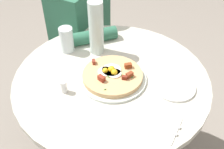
{
  "coord_description": "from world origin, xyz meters",
  "views": [
    {
      "loc": [
        -0.82,
        -0.43,
        1.56
      ],
      "look_at": [
        -0.01,
        -0.01,
        0.75
      ],
      "focal_mm": 43.49,
      "sensor_mm": 36.0,
      "label": 1
    }
  ],
  "objects": [
    {
      "name": "breakfast_pizza",
      "position": [
        -0.01,
        -0.01,
        0.76
      ],
      "size": [
        0.27,
        0.27,
        0.05
      ],
      "color": "tan",
      "rests_on": "pizza_plate"
    },
    {
      "name": "water_bottle",
      "position": [
        0.14,
        0.16,
        0.87
      ],
      "size": [
        0.07,
        0.07,
        0.27
      ],
      "primitive_type": "cylinder",
      "color": "silver",
      "rests_on": "dining_table"
    },
    {
      "name": "knife",
      "position": [
        -0.18,
        -0.28,
        0.74
      ],
      "size": [
        0.01,
        0.18,
        0.0
      ],
      "primitive_type": "cube",
      "rotation": [
        0.0,
        0.0,
        1.57
      ],
      "color": "silver",
      "rests_on": "napkin"
    },
    {
      "name": "dining_table",
      "position": [
        0.0,
        0.0,
        0.56
      ],
      "size": [
        0.89,
        0.89,
        0.73
      ],
      "color": "beige",
      "rests_on": "ground_plane"
    },
    {
      "name": "fork",
      "position": [
        -0.14,
        -0.28,
        0.74
      ],
      "size": [
        0.01,
        0.18,
        0.0
      ],
      "primitive_type": "cube",
      "rotation": [
        0.0,
        0.0,
        1.57
      ],
      "color": "silver",
      "rests_on": "napkin"
    },
    {
      "name": "salt_shaker",
      "position": [
        -0.18,
        0.13,
        0.76
      ],
      "size": [
        0.03,
        0.03,
        0.06
      ],
      "primitive_type": "cylinder",
      "color": "white",
      "rests_on": "dining_table"
    },
    {
      "name": "person_seated",
      "position": [
        0.39,
        0.42,
        0.51
      ],
      "size": [
        0.5,
        0.46,
        1.14
      ],
      "color": "#2D2D33",
      "rests_on": "ground_plane"
    },
    {
      "name": "pizza_plate",
      "position": [
        -0.02,
        -0.01,
        0.74
      ],
      "size": [
        0.31,
        0.31,
        0.01
      ],
      "primitive_type": "cylinder",
      "color": "silver",
      "rests_on": "dining_table"
    },
    {
      "name": "water_glass",
      "position": [
        0.07,
        0.29,
        0.8
      ],
      "size": [
        0.07,
        0.07,
        0.13
      ],
      "primitive_type": "cylinder",
      "color": "silver",
      "rests_on": "dining_table"
    },
    {
      "name": "bread_plate",
      "position": [
        0.06,
        -0.28,
        0.74
      ],
      "size": [
        0.18,
        0.18,
        0.01
      ],
      "primitive_type": "cylinder",
      "color": "white",
      "rests_on": "dining_table"
    },
    {
      "name": "napkin",
      "position": [
        -0.16,
        -0.28,
        0.73
      ],
      "size": [
        0.14,
        0.17,
        0.0
      ],
      "primitive_type": "cube",
      "rotation": [
        0.0,
        0.0,
        1.57
      ],
      "color": "white",
      "rests_on": "dining_table"
    }
  ]
}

